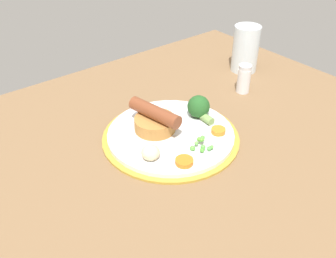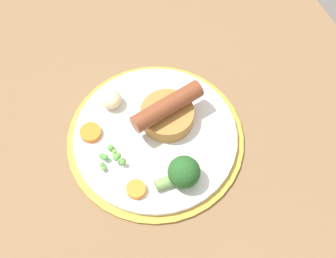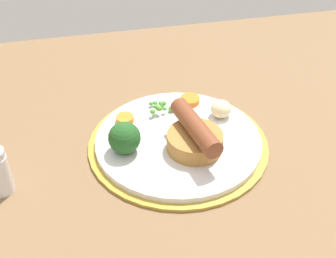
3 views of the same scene
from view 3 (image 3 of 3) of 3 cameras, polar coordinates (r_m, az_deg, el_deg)
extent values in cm
cube|color=brown|center=(74.53, 4.19, -1.99)|extent=(110.00, 80.00, 3.00)
cylinder|color=#B79333|center=(71.80, 1.24, -1.87)|extent=(27.50, 27.50, 0.50)
cylinder|color=silver|center=(71.52, 1.25, -1.59)|extent=(25.30, 25.30, 1.40)
cylinder|color=#AD7538|center=(68.54, 3.29, -1.53)|extent=(8.27, 8.27, 2.61)
cylinder|color=#33190C|center=(67.81, 3.32, -0.77)|extent=(6.62, 6.62, 0.30)
cylinder|color=brown|center=(66.87, 3.37, 0.26)|extent=(4.93, 11.96, 2.77)
sphere|color=#57A441|center=(77.49, -2.06, 3.12)|extent=(0.76, 0.76, 0.76)
sphere|color=#52A145|center=(75.23, -1.25, 2.63)|extent=(0.94, 0.94, 0.94)
sphere|color=#5EAA37|center=(75.41, -1.27, 2.78)|extent=(0.89, 0.89, 0.89)
sphere|color=#56B549|center=(77.60, -1.57, 3.22)|extent=(0.79, 0.79, 0.79)
sphere|color=#56A93F|center=(74.92, -1.88, 2.13)|extent=(0.90, 0.90, 0.90)
sphere|color=#56AA45|center=(76.95, -0.85, 3.12)|extent=(0.94, 0.94, 0.94)
sphere|color=#55A94D|center=(75.43, -1.43, 2.72)|extent=(0.81, 0.81, 0.81)
sphere|color=green|center=(77.49, -0.49, 3.15)|extent=(0.83, 0.83, 0.83)
sphere|color=#60A635|center=(75.15, -1.11, 2.52)|extent=(0.96, 0.96, 0.96)
sphere|color=#67B94D|center=(75.69, -0.42, 2.51)|extent=(0.74, 0.74, 0.74)
sphere|color=#5BAD42|center=(76.36, 0.39, 2.46)|extent=(0.99, 0.99, 0.99)
sphere|color=#235623|center=(67.70, -5.33, -1.07)|extent=(4.75, 4.75, 4.75)
cylinder|color=#7A9E56|center=(70.90, -5.47, -0.60)|extent=(1.83, 2.99, 1.66)
ellipsoid|color=beige|center=(75.33, 6.48, 2.46)|extent=(3.43, 3.41, 2.77)
cylinder|color=orange|center=(78.75, 2.91, 3.58)|extent=(4.49, 4.49, 0.88)
cylinder|color=orange|center=(74.49, -5.28, 1.23)|extent=(3.19, 3.19, 0.96)
camera|label=1|loc=(1.13, 18.15, 35.56)|focal=40.00mm
camera|label=2|loc=(0.70, -41.89, 46.97)|focal=50.00mm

